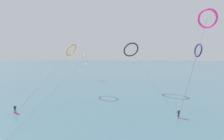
{
  "coord_description": "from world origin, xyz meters",
  "views": [
    {
      "loc": [
        1.74,
        -11.43,
        12.68
      ],
      "look_at": [
        0.0,
        19.5,
        8.8
      ],
      "focal_mm": 23.35,
      "sensor_mm": 36.0,
      "label": 1
    }
  ],
  "objects": [
    {
      "name": "kite_charcoal",
      "position": [
        5.24,
        36.4,
        13.35
      ],
      "size": [
        10.66,
        22.83,
        15.68
      ],
      "rotation": [
        0.0,
        0.0,
        3.49
      ],
      "color": "black",
      "rests_on": "ground"
    },
    {
      "name": "surfer_coral",
      "position": [
        12.99,
        15.84,
        0.82
      ],
      "size": [
        1.4,
        0.72,
        1.7
      ],
      "rotation": [
        0.0,
        0.0,
        0.68
      ],
      "color": "#EA7260",
      "rests_on": "ground"
    },
    {
      "name": "kite_amber",
      "position": [
        -13.49,
        33.42,
        13.18
      ],
      "size": [
        8.15,
        19.6,
        15.04
      ],
      "rotation": [
        0.0,
        0.0,
        4.43
      ],
      "color": "orange",
      "rests_on": "ground"
    },
    {
      "name": "kite_ivory",
      "position": [
        -14.67,
        55.27,
        9.12
      ],
      "size": [
        4.27,
        51.66,
        11.58
      ],
      "rotation": [
        0.0,
        0.0,
        2.2
      ],
      "color": "silver",
      "rests_on": "ground"
    },
    {
      "name": "surfer_crimson",
      "position": [
        -19.9,
        16.18,
        0.82
      ],
      "size": [
        1.4,
        0.64,
        1.7
      ],
      "rotation": [
        0.0,
        0.0,
        0.31
      ],
      "color": "red",
      "rests_on": "ground"
    },
    {
      "name": "sea_water",
      "position": [
        0.0,
        104.5,
        0.04
      ],
      "size": [
        400.0,
        200.0,
        0.08
      ],
      "primitive_type": "cube",
      "color": "slate",
      "rests_on": "ground"
    },
    {
      "name": "kite_magenta",
      "position": [
        17.27,
        16.49,
        18.6
      ],
      "size": [
        5.77,
        3.66,
        20.34
      ],
      "rotation": [
        0.0,
        0.0,
        2.12
      ],
      "color": "#CC288E",
      "rests_on": "ground"
    },
    {
      "name": "kite_navy",
      "position": [
        26.36,
        36.43,
        13.11
      ],
      "size": [
        13.83,
        22.8,
        15.3
      ],
      "rotation": [
        0.0,
        0.0,
        4.71
      ],
      "color": "navy",
      "rests_on": "ground"
    }
  ]
}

